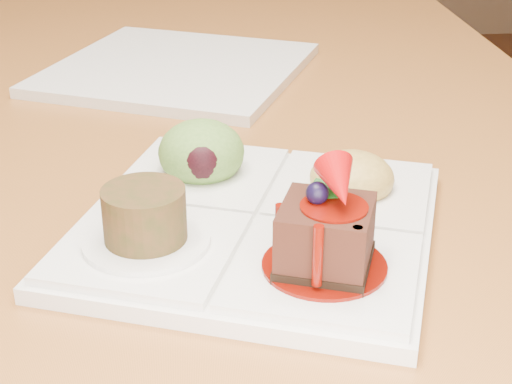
{
  "coord_description": "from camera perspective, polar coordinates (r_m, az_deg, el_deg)",
  "views": [
    {
      "loc": [
        0.1,
        -0.75,
        1.03
      ],
      "look_at": [
        0.15,
        -0.25,
        0.79
      ],
      "focal_mm": 55.0,
      "sensor_mm": 36.0,
      "label": 1
    }
  ],
  "objects": [
    {
      "name": "second_plate",
      "position": [
        0.93,
        -5.76,
        8.89
      ],
      "size": [
        0.36,
        0.36,
        0.01
      ],
      "primitive_type": "cube",
      "rotation": [
        0.0,
        0.0,
        -0.41
      ],
      "color": "white",
      "rests_on": "dining_table"
    },
    {
      "name": "dining_table",
      "position": [
        0.84,
        -11.52,
        1.07
      ],
      "size": [
        1.0,
        1.8,
        0.75
      ],
      "color": "#A25C29",
      "rests_on": "ground"
    },
    {
      "name": "sampler_plate",
      "position": [
        0.57,
        -0.05,
        -1.2
      ],
      "size": [
        0.32,
        0.32,
        0.1
      ],
      "rotation": [
        0.0,
        0.0,
        -0.34
      ],
      "color": "white",
      "rests_on": "dining_table"
    }
  ]
}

